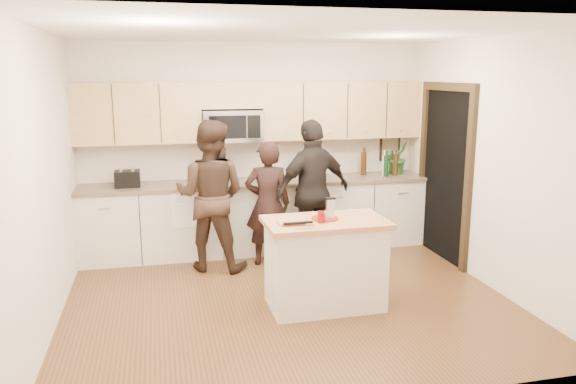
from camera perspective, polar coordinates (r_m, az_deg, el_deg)
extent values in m
plane|color=brown|center=(5.98, -0.06, -10.75)|extent=(4.50, 4.50, 0.00)
cube|color=beige|center=(7.54, -3.53, 4.66)|extent=(4.50, 0.02, 2.70)
cube|color=beige|center=(3.72, 6.96, -3.10)|extent=(4.50, 0.02, 2.70)
cube|color=beige|center=(5.55, -23.34, 1.01)|extent=(0.02, 4.00, 2.70)
cube|color=beige|center=(6.48, 19.72, 2.76)|extent=(0.02, 4.00, 2.70)
cube|color=white|center=(5.53, -0.06, 16.03)|extent=(4.50, 4.00, 0.02)
cube|color=beige|center=(7.41, -3.03, -2.56)|extent=(4.50, 0.62, 0.90)
cube|color=#796450|center=(7.29, -3.06, 0.99)|extent=(4.50, 0.66, 0.04)
cube|color=tan|center=(7.22, -15.06, 7.74)|extent=(1.55, 0.33, 0.75)
cube|color=tan|center=(7.61, 5.41, 8.29)|extent=(2.17, 0.33, 0.75)
cube|color=tan|center=(7.27, -5.82, 9.77)|extent=(0.78, 0.33, 0.33)
cube|color=silver|center=(7.26, -5.72, 6.72)|extent=(0.76, 0.40, 0.40)
cube|color=black|center=(7.05, -6.14, 6.55)|extent=(0.47, 0.01, 0.29)
cube|color=black|center=(7.10, -3.48, 6.64)|extent=(0.17, 0.01, 0.29)
cube|color=black|center=(7.29, 15.68, 1.58)|extent=(0.02, 1.05, 2.10)
cube|color=black|center=(6.79, 17.86, 0.71)|extent=(0.06, 0.10, 2.10)
cube|color=black|center=(7.78, 13.54, 2.34)|extent=(0.06, 0.10, 2.10)
cube|color=black|center=(7.17, 16.05, 10.26)|extent=(0.06, 1.25, 0.10)
cube|color=black|center=(8.09, 10.29, 4.49)|extent=(0.30, 0.03, 0.38)
cube|color=#C2AC8B|center=(8.07, 10.33, 4.48)|extent=(0.24, 0.00, 0.32)
cube|color=white|center=(6.94, -10.33, -1.62)|extent=(0.34, 0.01, 0.48)
cube|color=white|center=(7.18, -10.53, 0.75)|extent=(0.34, 0.60, 0.01)
cube|color=beige|center=(5.66, 3.77, -7.49)|extent=(1.11, 0.66, 0.85)
cube|color=#BA794D|center=(5.53, 3.83, -3.09)|extent=(1.21, 0.72, 0.05)
cylinder|color=maroon|center=(5.55, 3.76, -2.68)|extent=(0.27, 0.27, 0.02)
cube|color=silver|center=(5.50, 4.32, -1.71)|extent=(0.08, 0.05, 0.19)
cube|color=black|center=(5.47, 4.34, -0.64)|extent=(0.09, 0.05, 0.02)
cylinder|color=maroon|center=(5.41, 3.39, -2.55)|extent=(0.07, 0.07, 0.11)
cube|color=#BA794D|center=(5.38, 0.25, -3.11)|extent=(0.25, 0.19, 0.02)
cube|color=black|center=(5.29, 1.03, -3.16)|extent=(0.29, 0.03, 0.02)
cube|color=silver|center=(5.21, 1.69, -3.51)|extent=(0.20, 0.02, 0.01)
cube|color=black|center=(7.16, -16.00, 1.31)|extent=(0.30, 0.24, 0.20)
cube|color=silver|center=(7.15, -16.60, 2.07)|extent=(0.03, 0.17, 0.00)
cube|color=silver|center=(7.14, -15.48, 2.13)|extent=(0.03, 0.17, 0.00)
cylinder|color=#381F0A|center=(7.74, 7.69, 3.10)|extent=(0.08, 0.08, 0.37)
cylinder|color=#B7B891|center=(7.69, 9.78, 2.89)|extent=(0.07, 0.07, 0.35)
cylinder|color=black|center=(7.90, 10.52, 3.01)|extent=(0.08, 0.08, 0.32)
cylinder|color=#381F0A|center=(7.77, 10.88, 2.94)|extent=(0.07, 0.07, 0.35)
cylinder|color=#B7B891|center=(7.93, 10.65, 3.02)|extent=(0.08, 0.08, 0.32)
cylinder|color=black|center=(7.67, 9.93, 2.86)|extent=(0.07, 0.07, 0.35)
imported|color=#2A6B2F|center=(7.88, 11.26, 3.48)|extent=(0.31, 0.28, 0.47)
imported|color=black|center=(6.80, -2.07, -1.19)|extent=(0.60, 0.44, 1.52)
imported|color=#312118|center=(6.68, -7.87, -0.37)|extent=(1.06, 0.96, 1.79)
imported|color=black|center=(6.90, 2.55, 0.06)|extent=(1.12, 0.74, 1.77)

